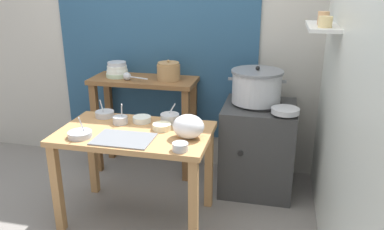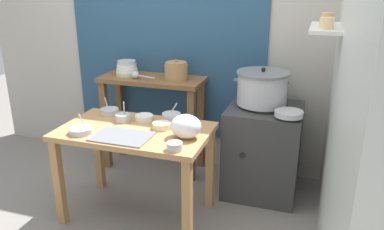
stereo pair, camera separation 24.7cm
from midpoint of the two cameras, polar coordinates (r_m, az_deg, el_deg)
The scene contains 20 objects.
ground_plane at distance 3.18m, azimuth -10.18°, elevation -14.64°, with size 9.00×9.00×0.00m, color gray.
wall_back at distance 3.67m, azimuth -3.50°, elevation 12.18°, with size 4.40×0.12×2.60m.
wall_right at distance 2.66m, azimuth 19.18°, elevation 8.30°, with size 0.30×3.20×2.60m.
prep_table at distance 2.91m, azimuth -10.71°, elevation -4.34°, with size 1.10×0.66×0.72m.
back_shelf_table at distance 3.65m, azimuth -8.88°, elevation 1.91°, with size 0.96×0.40×0.90m.
stove_block at distance 3.41m, azimuth 7.52°, elevation -4.67°, with size 0.60×0.61×0.78m.
steamer_pot at distance 3.25m, azimuth 7.26°, elevation 4.15°, with size 0.47×0.43×0.31m.
clay_pot at distance 3.50m, azimuth -5.47°, elevation 6.34°, with size 0.21×0.21×0.18m.
bowl_stack_enamel at distance 3.69m, azimuth -12.76°, elevation 6.40°, with size 0.21×0.21×0.14m.
ladle at distance 3.54m, azimuth -11.31°, elevation 5.51°, with size 0.25×0.10×0.07m.
serving_tray at distance 2.73m, azimuth -12.51°, elevation -3.48°, with size 0.40×0.28×0.01m, color slate.
plastic_bag at distance 2.67m, azimuth -3.17°, elevation -1.73°, with size 0.22×0.19×0.17m, color white.
wide_pan at distance 3.05m, azimuth 11.21°, elevation 0.59°, with size 0.22×0.22×0.04m, color #B7BABF.
prep_bowl_0 at distance 3.02m, azimuth -9.65°, elevation -0.61°, with size 0.14×0.14×0.04m.
prep_bowl_1 at distance 3.19m, azimuth -14.78°, elevation 0.15°, with size 0.15×0.15×0.14m.
prep_bowl_2 at distance 2.50m, azimuth -4.57°, elevation -4.65°, with size 0.10×0.10×0.05m.
prep_bowl_3 at distance 3.02m, azimuth -12.73°, elevation -0.70°, with size 0.11×0.11×0.17m.
prep_bowl_4 at distance 2.98m, azimuth -5.62°, elevation -0.46°, with size 0.14×0.14×0.15m.
prep_bowl_5 at distance 2.85m, azimuth -6.90°, elevation -1.70°, with size 0.14×0.14×0.04m.
prep_bowl_6 at distance 2.84m, azimuth -18.44°, elevation -2.69°, with size 0.17×0.17×0.17m.
Camera 1 is at (0.99, -2.43, 1.77)m, focal length 36.60 mm.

